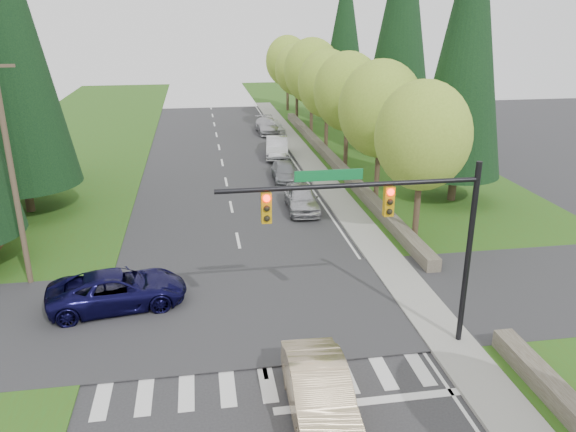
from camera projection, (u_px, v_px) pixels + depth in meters
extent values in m
cube|color=#345316|center=(436.00, 201.00, 35.78)|extent=(14.00, 110.00, 0.06)
cube|color=#345316|center=(3.00, 224.00, 31.86)|extent=(14.00, 110.00, 0.06)
cube|color=#28282B|center=(252.00, 310.00, 22.70)|extent=(120.00, 8.00, 0.10)
cube|color=gray|center=(336.00, 195.00, 36.70)|extent=(1.80, 80.00, 0.13)
cube|color=gray|center=(323.00, 196.00, 36.57)|extent=(0.20, 80.00, 0.13)
cube|color=#4C4438|center=(333.00, 160.00, 44.28)|extent=(0.70, 40.00, 0.70)
cylinder|color=black|center=(468.00, 257.00, 19.38)|extent=(0.20, 0.20, 6.80)
cylinder|color=black|center=(351.00, 185.00, 17.77)|extent=(8.60, 0.16, 0.16)
cube|color=#0C662D|center=(329.00, 175.00, 17.59)|extent=(2.20, 0.04, 0.35)
cube|color=#BF8C0C|center=(389.00, 201.00, 18.17)|extent=(0.32, 0.24, 1.00)
sphere|color=#FF0C05|center=(391.00, 192.00, 17.92)|extent=(0.22, 0.22, 0.22)
cube|color=#BF8C0C|center=(266.00, 208.00, 17.57)|extent=(0.32, 0.24, 1.00)
sphere|color=#FF0C05|center=(267.00, 198.00, 17.32)|extent=(0.22, 0.22, 0.22)
cylinder|color=#473828|center=(12.00, 175.00, 23.27)|extent=(0.24, 0.24, 10.00)
cylinder|color=#38281C|center=(418.00, 198.00, 28.84)|extent=(0.32, 0.32, 4.76)
ellipsoid|color=olive|center=(423.00, 136.00, 27.73)|extent=(4.80, 4.80, 5.52)
cylinder|color=#38281C|center=(378.00, 162.00, 35.31)|extent=(0.32, 0.32, 4.93)
ellipsoid|color=olive|center=(381.00, 109.00, 34.17)|extent=(5.20, 5.20, 5.98)
cylinder|color=#38281C|center=(346.00, 138.00, 41.76)|extent=(0.32, 0.32, 5.04)
ellipsoid|color=olive|center=(348.00, 92.00, 40.58)|extent=(5.00, 5.00, 5.75)
cylinder|color=#38281C|center=(326.00, 122.00, 48.30)|extent=(0.32, 0.32, 4.82)
ellipsoid|color=olive|center=(327.00, 84.00, 47.18)|extent=(5.00, 5.00, 5.75)
cylinder|color=#38281C|center=(311.00, 108.00, 54.75)|extent=(0.32, 0.32, 5.15)
ellipsoid|color=olive|center=(312.00, 71.00, 53.55)|extent=(5.40, 5.40, 6.21)
cylinder|color=#38281C|center=(297.00, 100.00, 61.29)|extent=(0.32, 0.32, 4.70)
ellipsoid|color=olive|center=(297.00, 70.00, 60.19)|extent=(4.80, 4.80, 5.52)
cylinder|color=#38281C|center=(288.00, 90.00, 67.75)|extent=(0.32, 0.32, 4.98)
ellipsoid|color=olive|center=(288.00, 61.00, 66.59)|extent=(5.20, 5.20, 5.98)
cylinder|color=#38281C|center=(29.00, 196.00, 33.54)|extent=(0.50, 0.50, 2.00)
cylinder|color=#38281C|center=(21.00, 171.00, 38.80)|extent=(0.50, 0.50, 2.00)
cylinder|color=#38281C|center=(452.00, 186.00, 35.60)|extent=(0.50, 0.50, 2.00)
cone|color=black|center=(468.00, 41.00, 32.58)|extent=(5.44, 5.44, 16.00)
cylinder|color=#38281C|center=(394.00, 139.00, 48.73)|extent=(0.50, 0.50, 2.00)
cone|color=black|center=(402.00, 19.00, 45.37)|extent=(6.12, 6.12, 18.00)
cylinder|color=#38281C|center=(342.00, 112.00, 61.56)|extent=(0.50, 0.50, 2.00)
cone|color=black|center=(345.00, 33.00, 58.72)|extent=(5.10, 5.10, 15.00)
imported|color=beige|center=(320.00, 394.00, 16.47)|extent=(1.87, 5.02, 1.64)
imported|color=#0C0A35|center=(118.00, 290.00, 22.77)|extent=(5.79, 3.31, 1.52)
imported|color=#AAAAAE|center=(302.00, 198.00, 33.90)|extent=(2.01, 4.61, 1.54)
imported|color=slate|center=(285.00, 172.00, 39.84)|extent=(1.92, 4.47, 1.28)
imported|color=silver|center=(277.00, 147.00, 46.40)|extent=(2.39, 5.17, 1.64)
imported|color=white|center=(273.00, 126.00, 55.59)|extent=(2.22, 4.34, 1.41)
imported|color=#B7B7BC|center=(267.00, 126.00, 55.67)|extent=(2.24, 5.10, 1.46)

